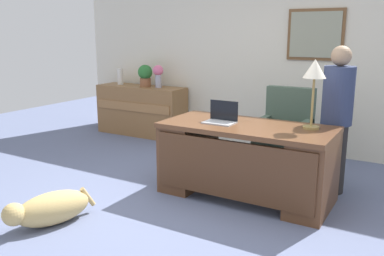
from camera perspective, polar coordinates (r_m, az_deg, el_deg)
name	(u,v)px	position (r m, az deg, el deg)	size (l,w,h in m)	color
ground_plane	(188,209)	(4.15, -0.61, -11.16)	(12.00, 12.00, 0.00)	slate
back_wall	(280,57)	(6.17, 12.09, 9.53)	(7.00, 0.16, 2.70)	beige
desk	(245,159)	(4.33, 7.37, -4.24)	(1.76, 0.83, 0.78)	brown
credenza	(141,110)	(7.04, -7.02, 2.43)	(1.56, 0.50, 0.83)	olive
armchair	(285,135)	(5.20, 12.73, -0.94)	(0.60, 0.59, 1.05)	#475B4C
person_standing	(336,119)	(4.61, 19.34, 1.13)	(0.32, 0.32, 1.58)	#262323
dog_lying	(49,209)	(3.99, -19.18, -10.52)	(0.51, 0.82, 0.30)	tan
laptop	(221,117)	(4.34, 4.09, 1.49)	(0.32, 0.22, 0.22)	#B2B5BA
desk_lamp	(315,73)	(4.15, 16.61, 7.25)	(0.22, 0.22, 0.68)	#9E8447
vase_with_flowers	(158,74)	(6.74, -4.71, 7.49)	(0.17, 0.17, 0.36)	#A2A1B3
vase_empty	(120,77)	(7.24, -9.91, 7.02)	(0.10, 0.10, 0.27)	silver
potted_plant	(145,75)	(6.90, -6.50, 7.36)	(0.24, 0.24, 0.36)	brown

